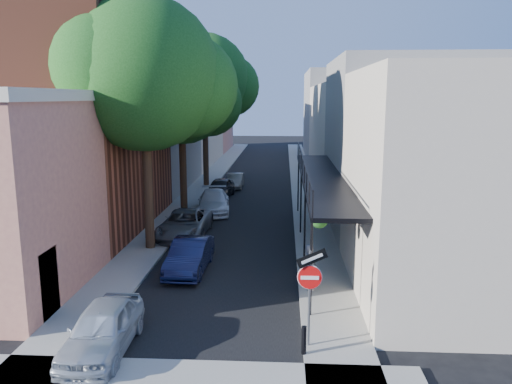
# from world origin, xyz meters

# --- Properties ---
(ground) EXTENTS (160.00, 160.00, 0.00)m
(ground) POSITION_xyz_m (0.00, 0.00, 0.00)
(ground) COLOR black
(ground) RESTS_ON ground
(road_surface) EXTENTS (6.00, 64.00, 0.01)m
(road_surface) POSITION_xyz_m (0.00, 30.00, 0.01)
(road_surface) COLOR black
(road_surface) RESTS_ON ground
(sidewalk_left) EXTENTS (2.00, 64.00, 0.12)m
(sidewalk_left) POSITION_xyz_m (-4.00, 30.00, 0.06)
(sidewalk_left) COLOR gray
(sidewalk_left) RESTS_ON ground
(sidewalk_right) EXTENTS (2.00, 64.00, 0.12)m
(sidewalk_right) POSITION_xyz_m (4.00, 30.00, 0.06)
(sidewalk_right) COLOR gray
(sidewalk_right) RESTS_ON ground
(sidewalk_cross) EXTENTS (12.00, 2.00, 0.12)m
(sidewalk_cross) POSITION_xyz_m (0.00, -1.00, 0.06)
(sidewalk_cross) COLOR gray
(sidewalk_cross) RESTS_ON ground
(buildings_left) EXTENTS (10.10, 59.10, 12.00)m
(buildings_left) POSITION_xyz_m (-9.30, 28.76, 4.94)
(buildings_left) COLOR tan
(buildings_left) RESTS_ON ground
(buildings_right) EXTENTS (9.80, 55.00, 10.00)m
(buildings_right) POSITION_xyz_m (8.99, 29.49, 4.42)
(buildings_right) COLOR #C0B29E
(buildings_right) RESTS_ON ground
(sign_post) EXTENTS (0.89, 0.17, 2.99)m
(sign_post) POSITION_xyz_m (3.16, 0.97, 2.04)
(sign_post) COLOR #595B60
(sign_post) RESTS_ON ground
(bollard) EXTENTS (0.14, 0.14, 0.80)m
(bollard) POSITION_xyz_m (3.00, 0.50, 0.52)
(bollard) COLOR black
(bollard) RESTS_ON sidewalk_right
(oak_near) EXTENTS (7.48, 6.80, 11.42)m
(oak_near) POSITION_xyz_m (-3.37, 10.26, 7.88)
(oak_near) COLOR #322314
(oak_near) RESTS_ON ground
(oak_mid) EXTENTS (6.60, 6.00, 10.20)m
(oak_mid) POSITION_xyz_m (-3.42, 18.23, 7.06)
(oak_mid) COLOR #322314
(oak_mid) RESTS_ON ground
(oak_far) EXTENTS (7.70, 7.00, 11.90)m
(oak_far) POSITION_xyz_m (-3.35, 27.27, 8.26)
(oak_far) COLOR #322314
(oak_far) RESTS_ON ground
(parked_car_a) EXTENTS (1.68, 4.00, 1.35)m
(parked_car_a) POSITION_xyz_m (-2.60, 0.54, 0.68)
(parked_car_a) COLOR #A4ADB6
(parked_car_a) RESTS_ON ground
(parked_car_b) EXTENTS (1.51, 4.04, 1.32)m
(parked_car_b) POSITION_xyz_m (-1.40, 7.17, 0.66)
(parked_car_b) COLOR #111637
(parked_car_b) RESTS_ON ground
(parked_car_c) EXTENTS (2.35, 4.89, 1.34)m
(parked_car_c) POSITION_xyz_m (-2.60, 12.26, 0.67)
(parked_car_c) COLOR slate
(parked_car_c) RESTS_ON ground
(parked_car_d) EXTENTS (2.44, 4.85, 1.35)m
(parked_car_d) POSITION_xyz_m (-1.91, 17.80, 0.67)
(parked_car_d) COLOR silver
(parked_car_d) RESTS_ON ground
(parked_car_e) EXTENTS (1.90, 4.12, 1.37)m
(parked_car_e) POSITION_xyz_m (-2.09, 22.43, 0.68)
(parked_car_e) COLOR black
(parked_car_e) RESTS_ON ground
(parked_car_f) EXTENTS (1.19, 3.38, 1.11)m
(parked_car_f) POSITION_xyz_m (-1.40, 26.43, 0.56)
(parked_car_f) COLOR gray
(parked_car_f) RESTS_ON ground
(pedestrian) EXTENTS (0.45, 0.65, 1.71)m
(pedestrian) POSITION_xyz_m (3.40, 5.19, 0.98)
(pedestrian) COLOR slate
(pedestrian) RESTS_ON sidewalk_right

